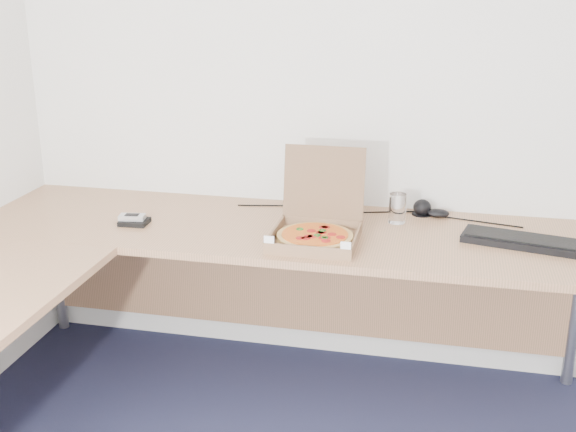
% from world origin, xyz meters
% --- Properties ---
extents(room_shell, '(3.50, 3.50, 2.50)m').
position_xyz_m(room_shell, '(0.00, 0.00, 1.25)').
color(room_shell, silver).
rests_on(room_shell, ground).
extents(desk, '(2.50, 2.20, 0.73)m').
position_xyz_m(desk, '(-0.82, 0.97, 0.70)').
color(desk, '#AB7953').
rests_on(desk, ground).
extents(pizza_box, '(0.32, 0.37, 0.33)m').
position_xyz_m(pizza_box, '(-0.34, 1.27, 0.77)').
color(pizza_box, brown).
rests_on(pizza_box, desk).
extents(drinking_glass, '(0.07, 0.07, 0.12)m').
position_xyz_m(drinking_glass, '(-0.06, 1.56, 0.79)').
color(drinking_glass, white).
rests_on(drinking_glass, desk).
extents(keyboard, '(0.45, 0.24, 0.03)m').
position_xyz_m(keyboard, '(0.41, 1.41, 0.74)').
color(keyboard, black).
rests_on(keyboard, desk).
extents(mouse, '(0.10, 0.07, 0.03)m').
position_xyz_m(mouse, '(0.10, 1.66, 0.75)').
color(mouse, black).
rests_on(mouse, desk).
extents(wallet, '(0.12, 0.10, 0.02)m').
position_xyz_m(wallet, '(-1.09, 1.31, 0.74)').
color(wallet, black).
rests_on(wallet, desk).
extents(phone, '(0.11, 0.07, 0.02)m').
position_xyz_m(phone, '(-1.10, 1.31, 0.76)').
color(phone, '#B2B5BA').
rests_on(phone, wallet).
extents(dome_speaker, '(0.08, 0.08, 0.07)m').
position_xyz_m(dome_speaker, '(0.04, 1.68, 0.77)').
color(dome_speaker, black).
rests_on(dome_speaker, desk).
extents(cable_bundle, '(0.58, 0.12, 0.01)m').
position_xyz_m(cable_bundle, '(-0.18, 1.65, 0.73)').
color(cable_bundle, black).
rests_on(cable_bundle, desk).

